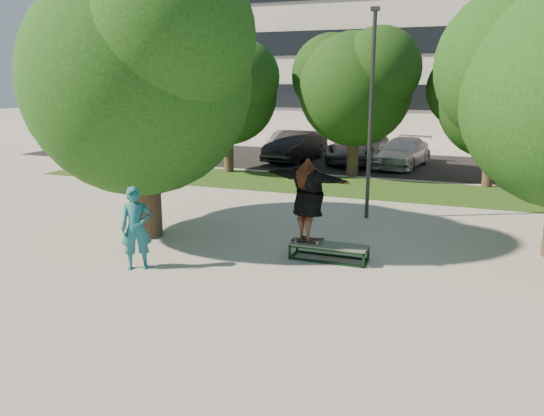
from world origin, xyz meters
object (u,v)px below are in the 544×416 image
at_px(tree_left, 137,68).
at_px(lamppost, 371,114).
at_px(bystander, 136,228).
at_px(car_dark, 296,146).
at_px(grind_box, 329,252).
at_px(car_silver_b, 402,152).
at_px(car_grey, 358,147).
at_px(car_silver_a, 284,143).

xyz_separation_m(tree_left, lamppost, (5.29, 3.91, -1.27)).
distance_m(bystander, car_dark, 16.64).
distance_m(lamppost, bystander, 7.71).
height_order(grind_box, car_dark, car_dark).
xyz_separation_m(tree_left, car_silver_b, (4.98, 14.30, -3.74)).
bearing_deg(car_dark, bystander, -75.07).
bearing_deg(car_dark, car_grey, 23.15).
relative_size(grind_box, car_grey, 0.33).
bearing_deg(lamppost, car_silver_b, 91.71).
bearing_deg(car_silver_b, bystander, -93.23).
bearing_deg(car_silver_b, car_grey, 172.34).
relative_size(lamppost, bystander, 3.28).
relative_size(bystander, car_silver_b, 0.40).
relative_size(car_grey, car_silver_b, 1.17).
xyz_separation_m(lamppost, bystander, (-3.93, -6.26, -2.22)).
distance_m(tree_left, car_silver_b, 15.59).
height_order(tree_left, car_silver_b, tree_left).
relative_size(bystander, car_silver_a, 0.42).
height_order(car_grey, car_silver_b, car_grey).
relative_size(car_dark, car_silver_b, 0.98).
distance_m(tree_left, grind_box, 6.73).
bearing_deg(car_silver_a, grind_box, -73.48).
distance_m(car_silver_a, car_dark, 1.53).
bearing_deg(car_silver_a, lamppost, -66.05).
bearing_deg(car_silver_b, car_silver_a, -180.00).
bearing_deg(car_grey, car_dark, -166.71).
relative_size(lamppost, car_silver_b, 1.30).
relative_size(tree_left, car_dark, 1.54).
relative_size(lamppost, car_grey, 1.11).
distance_m(tree_left, lamppost, 6.70).
distance_m(grind_box, car_silver_a, 16.98).
relative_size(tree_left, car_grey, 1.29).
xyz_separation_m(bystander, car_silver_a, (-2.82, 17.67, -0.17)).
height_order(bystander, car_grey, bystander).
bearing_deg(grind_box, car_grey, 99.45).
bearing_deg(car_dark, lamppost, -52.17).
bearing_deg(tree_left, car_silver_b, 70.78).
height_order(tree_left, lamppost, tree_left).
height_order(car_dark, car_grey, car_grey).
bearing_deg(tree_left, grind_box, -3.14).
distance_m(lamppost, car_silver_a, 13.47).
xyz_separation_m(car_grey, car_silver_b, (2.30, -0.69, -0.08)).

